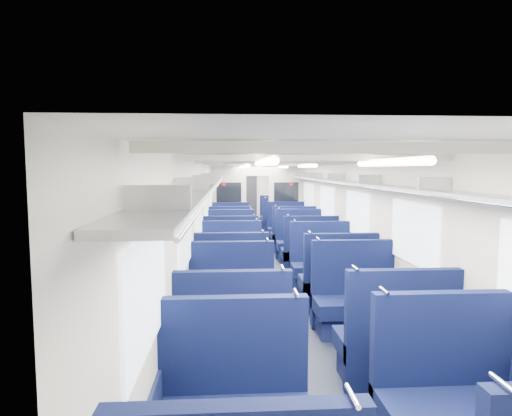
{
  "coord_description": "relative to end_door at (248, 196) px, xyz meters",
  "views": [
    {
      "loc": [
        -0.85,
        -10.18,
        2.2
      ],
      "look_at": [
        -0.13,
        1.39,
        1.14
      ],
      "focal_mm": 29.78,
      "sensor_mm": 36.0,
      "label": 1
    }
  ],
  "objects": [
    {
      "name": "seat_12",
      "position": [
        -0.83,
        -10.24,
        -0.61
      ],
      "size": [
        1.14,
        0.63,
        1.27
      ],
      "color": "#0D1540",
      "rests_on": "floor"
    },
    {
      "name": "wall_left",
      "position": [
        -1.4,
        -8.94,
        0.18
      ],
      "size": [
        0.02,
        18.0,
        2.35
      ],
      "primitive_type": "cube",
      "color": "beige",
      "rests_on": "floor"
    },
    {
      "name": "wall_far",
      "position": [
        0.0,
        0.06,
        0.18
      ],
      "size": [
        2.8,
        0.02,
        2.35
      ],
      "primitive_type": "cube",
      "color": "beige",
      "rests_on": "floor"
    },
    {
      "name": "seat_2",
      "position": [
        -0.83,
        -16.13,
        -0.61
      ],
      "size": [
        1.14,
        0.63,
        1.27
      ],
      "color": "#0D1540",
      "rests_on": "floor"
    },
    {
      "name": "seat_6",
      "position": [
        -0.83,
        -13.65,
        -0.61
      ],
      "size": [
        1.14,
        0.63,
        1.27
      ],
      "color": "#0D1540",
      "rests_on": "floor"
    },
    {
      "name": "seat_4",
      "position": [
        -0.83,
        -14.98,
        -0.61
      ],
      "size": [
        1.14,
        0.63,
        1.27
      ],
      "color": "#0D1540",
      "rests_on": "floor"
    },
    {
      "name": "dado_right",
      "position": [
        1.39,
        -8.94,
        -0.65
      ],
      "size": [
        0.03,
        17.9,
        0.7
      ],
      "primitive_type": "cube",
      "color": "#101535",
      "rests_on": "floor"
    },
    {
      "name": "dado_left",
      "position": [
        -1.39,
        -8.94,
        -0.65
      ],
      "size": [
        0.03,
        17.9,
        0.7
      ],
      "primitive_type": "cube",
      "color": "#101535",
      "rests_on": "floor"
    },
    {
      "name": "seat_13",
      "position": [
        0.83,
        -10.34,
        -0.61
      ],
      "size": [
        1.14,
        0.63,
        1.27
      ],
      "color": "#0D1540",
      "rests_on": "floor"
    },
    {
      "name": "floor",
      "position": [
        0.0,
        -8.94,
        -1.0
      ],
      "size": [
        2.8,
        18.0,
        0.01
      ],
      "primitive_type": "cube",
      "color": "black",
      "rests_on": "ground"
    },
    {
      "name": "seat_5",
      "position": [
        0.83,
        -15.03,
        -0.61
      ],
      "size": [
        1.14,
        0.63,
        1.27
      ],
      "color": "#0D1540",
      "rests_on": "floor"
    },
    {
      "name": "luggage_rack_right",
      "position": [
        1.21,
        -8.94,
        0.97
      ],
      "size": [
        0.36,
        17.4,
        0.18
      ],
      "color": "#B2B5BA",
      "rests_on": "wall_right"
    },
    {
      "name": "seat_23",
      "position": [
        0.83,
        -3.7,
        -0.61
      ],
      "size": [
        1.14,
        0.63,
        1.27
      ],
      "color": "#0D1540",
      "rests_on": "floor"
    },
    {
      "name": "bulkhead",
      "position": [
        -0.0,
        -6.21,
        0.23
      ],
      "size": [
        2.8,
        0.1,
        2.35
      ],
      "color": "beige",
      "rests_on": "floor"
    },
    {
      "name": "seat_18",
      "position": [
        -0.83,
        -6.92,
        -0.61
      ],
      "size": [
        1.14,
        0.63,
        1.27
      ],
      "color": "#0D1540",
      "rests_on": "floor"
    },
    {
      "name": "seat_19",
      "position": [
        0.83,
        -6.77,
        -0.61
      ],
      "size": [
        1.14,
        0.63,
        1.27
      ],
      "color": "#0D1540",
      "rests_on": "floor"
    },
    {
      "name": "end_door",
      "position": [
        0.0,
        0.0,
        0.0
      ],
      "size": [
        0.75,
        0.06,
        2.0
      ],
      "primitive_type": "cube",
      "color": "black",
      "rests_on": "floor"
    },
    {
      "name": "seat_8",
      "position": [
        -0.83,
        -12.55,
        -0.61
      ],
      "size": [
        1.14,
        0.63,
        1.27
      ],
      "color": "#0D1540",
      "rests_on": "floor"
    },
    {
      "name": "seat_14",
      "position": [
        -0.83,
        -9.15,
        -0.61
      ],
      "size": [
        1.14,
        0.63,
        1.27
      ],
      "color": "#0D1540",
      "rests_on": "floor"
    },
    {
      "name": "seat_20",
      "position": [
        -0.83,
        -4.72,
        -0.61
      ],
      "size": [
        1.14,
        0.63,
        1.27
      ],
      "color": "#0D1540",
      "rests_on": "floor"
    },
    {
      "name": "wall_right",
      "position": [
        1.4,
        -8.94,
        0.18
      ],
      "size": [
        0.02,
        18.0,
        2.35
      ],
      "primitive_type": "cube",
      "color": "beige",
      "rests_on": "floor"
    },
    {
      "name": "seat_10",
      "position": [
        -0.83,
        -11.36,
        -0.61
      ],
      "size": [
        1.14,
        0.63,
        1.27
      ],
      "color": "#0D1540",
      "rests_on": "floor"
    },
    {
      "name": "seat_22",
      "position": [
        -0.83,
        -3.7,
        -0.61
      ],
      "size": [
        1.14,
        0.63,
        1.27
      ],
      "color": "#0D1540",
      "rests_on": "floor"
    },
    {
      "name": "seat_3",
      "position": [
        0.83,
        -16.11,
        -0.61
      ],
      "size": [
        1.14,
        0.63,
        1.27
      ],
      "color": "#0D1540",
      "rests_on": "floor"
    },
    {
      "name": "seat_15",
      "position": [
        0.83,
        -9.11,
        -0.61
      ],
      "size": [
        1.14,
        0.63,
        1.27
      ],
      "color": "#0D1540",
      "rests_on": "floor"
    },
    {
      "name": "seat_17",
      "position": [
        0.83,
        -8.04,
        -0.61
      ],
      "size": [
        1.14,
        0.63,
        1.27
      ],
      "color": "#0D1540",
      "rests_on": "floor"
    },
    {
      "name": "seat_11",
      "position": [
        0.83,
        -11.57,
        -0.61
      ],
      "size": [
        1.14,
        0.63,
        1.27
      ],
      "color": "#0D1540",
      "rests_on": "floor"
    },
    {
      "name": "windows",
      "position": [
        0.0,
        -9.4,
        0.42
      ],
      "size": [
        2.78,
        15.6,
        0.75
      ],
      "color": "white",
      "rests_on": "wall_left"
    },
    {
      "name": "luggage_rack_left",
      "position": [
        -1.21,
        -8.94,
        0.97
      ],
      "size": [
        0.36,
        17.4,
        0.18
      ],
      "color": "#B2B5BA",
      "rests_on": "wall_left"
    },
    {
      "name": "ceiling_fittings",
      "position": [
        0.0,
        -9.2,
        1.29
      ],
      "size": [
        2.7,
        16.06,
        0.11
      ],
      "color": "beige",
      "rests_on": "ceiling"
    },
    {
      "name": "seat_16",
      "position": [
        -0.83,
        -7.94,
        -0.61
      ],
      "size": [
        1.14,
        0.63,
        1.27
      ],
      "color": "#0D1540",
      "rests_on": "floor"
    },
    {
      "name": "ceiling",
      "position": [
        0.0,
        -8.94,
        1.35
      ],
      "size": [
        2.8,
        18.0,
        0.01
      ],
      "primitive_type": "cube",
      "color": "silver",
      "rests_on": "wall_left"
    },
    {
      "name": "seat_9",
      "position": [
        0.83,
        -12.72,
        -0.61
      ],
      "size": [
        1.14,
        0.63,
        1.27
      ],
      "color": "#0D1540",
      "rests_on": "floor"
    },
    {
      "name": "seat_21",
      "position": [
        0.83,
        -4.75,
        -0.61
      ],
      "size": [
        1.14,
        0.63,
        1.27
      ],
      "color": "#0D1540",
      "rests_on": "floor"
    },
    {
      "name": "seat_7",
      "position": [
        0.83,
        -13.64,
        -0.61
      ],
      "size": [
        1.14,
        0.63,
        1.27
      ],
      "color": "#0D1540",
      "rests_on": "floor"
    }
  ]
}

